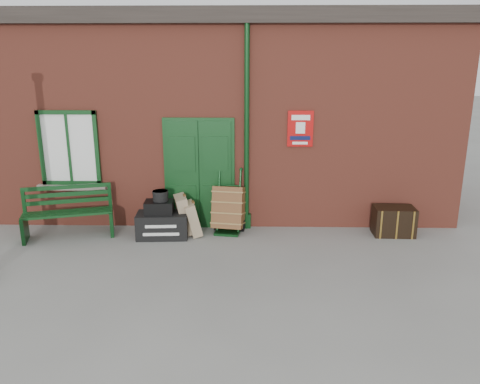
{
  "coord_description": "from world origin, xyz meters",
  "views": [
    {
      "loc": [
        0.72,
        -7.69,
        3.32
      ],
      "look_at": [
        0.54,
        0.6,
        1.0
      ],
      "focal_mm": 35.0,
      "sensor_mm": 36.0,
      "label": 1
    }
  ],
  "objects_px": {
    "houdini_trunk": "(163,225)",
    "bench": "(68,211)",
    "porter_trolley": "(229,208)",
    "dark_trunk": "(394,221)"
  },
  "relations": [
    {
      "from": "bench",
      "to": "houdini_trunk",
      "type": "bearing_deg",
      "value": -16.67
    },
    {
      "from": "porter_trolley",
      "to": "dark_trunk",
      "type": "distance_m",
      "value": 3.28
    },
    {
      "from": "houdini_trunk",
      "to": "dark_trunk",
      "type": "distance_m",
      "value": 4.55
    },
    {
      "from": "porter_trolley",
      "to": "dark_trunk",
      "type": "relative_size",
      "value": 1.6
    },
    {
      "from": "houdini_trunk",
      "to": "porter_trolley",
      "type": "bearing_deg",
      "value": 12.05
    },
    {
      "from": "houdini_trunk",
      "to": "bench",
      "type": "bearing_deg",
      "value": 175.87
    },
    {
      "from": "dark_trunk",
      "to": "houdini_trunk",
      "type": "bearing_deg",
      "value": -175.39
    },
    {
      "from": "houdini_trunk",
      "to": "porter_trolley",
      "type": "relative_size",
      "value": 0.78
    },
    {
      "from": "houdini_trunk",
      "to": "porter_trolley",
      "type": "xyz_separation_m",
      "value": [
        1.28,
        0.36,
        0.24
      ]
    },
    {
      "from": "porter_trolley",
      "to": "dark_trunk",
      "type": "xyz_separation_m",
      "value": [
        3.27,
        -0.12,
        -0.2
      ]
    }
  ]
}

